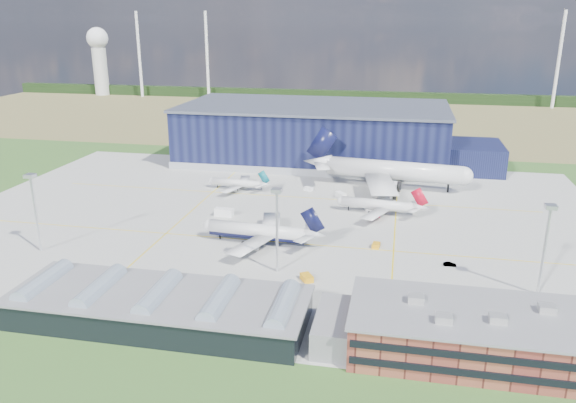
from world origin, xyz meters
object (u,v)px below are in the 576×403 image
at_px(gse_van_b, 341,195).
at_px(gse_tug_c, 261,174).
at_px(hangar, 320,136).
at_px(gse_van_a, 224,212).
at_px(light_mast_west, 34,200).
at_px(gse_van_c, 481,316).
at_px(car_b, 450,264).
at_px(airliner_red, 377,199).
at_px(airliner_navy, 257,224).
at_px(gse_cart_b, 308,189).
at_px(airliner_regional, 236,179).
at_px(light_mast_center, 277,217).
at_px(ops_building, 466,332).
at_px(airliner_widebody, 394,161).
at_px(gse_tug_b, 376,245).
at_px(light_mast_east, 546,235).
at_px(gse_cart_a, 369,209).
at_px(gse_tug_a, 307,278).

bearing_deg(gse_van_b, gse_tug_c, 108.66).
height_order(hangar, gse_van_a, hangar).
distance_m(hangar, light_mast_west, 139.77).
bearing_deg(hangar, gse_van_c, -67.92).
bearing_deg(car_b, gse_van_a, 68.53).
distance_m(gse_van_b, gse_tug_c, 44.38).
bearing_deg(gse_van_b, airliner_red, -84.47).
relative_size(airliner_navy, gse_cart_b, 11.69).
xyz_separation_m(gse_van_b, gse_tug_c, (-36.80, 24.81, -0.45)).
bearing_deg(car_b, airliner_regional, 52.13).
bearing_deg(gse_tug_c, airliner_navy, -77.93).
bearing_deg(light_mast_center, gse_tug_c, 106.56).
relative_size(light_mast_west, gse_cart_b, 7.01).
xyz_separation_m(airliner_red, gse_cart_b, (-27.58, 22.27, -4.49)).
xyz_separation_m(ops_building, airliner_regional, (-76.88, 100.00, -0.56)).
xyz_separation_m(ops_building, gse_van_a, (-72.28, 69.37, -3.44)).
distance_m(airliner_widebody, car_b, 75.14).
height_order(gse_van_a, gse_tug_c, gse_van_a).
xyz_separation_m(airliner_widebody, gse_van_b, (-18.73, -17.81, -9.86)).
xyz_separation_m(gse_van_b, gse_van_c, (40.50, -83.19, 0.01)).
distance_m(airliner_navy, airliner_widebody, 77.28).
height_order(airliner_red, gse_tug_b, airliner_red).
height_order(gse_tug_b, gse_van_a, gse_van_a).
bearing_deg(gse_van_b, car_b, -94.20).
height_order(light_mast_west, airliner_red, light_mast_west).
height_order(hangar, light_mast_east, hangar).
height_order(gse_tug_c, car_b, gse_tug_c).
height_order(airliner_widebody, gse_tug_c, airliner_widebody).
height_order(gse_tug_b, gse_cart_b, gse_cart_b).
bearing_deg(gse_van_c, gse_cart_b, 23.95).
relative_size(light_mast_center, gse_van_a, 3.71).
bearing_deg(gse_tug_b, airliner_regional, 146.33).
xyz_separation_m(gse_tug_b, gse_cart_a, (-4.27, 32.65, 0.01)).
bearing_deg(hangar, car_b, -65.01).
bearing_deg(light_mast_east, gse_cart_b, 132.91).
relative_size(light_mast_center, light_mast_east, 1.00).
height_order(airliner_red, gse_van_a, airliner_red).
height_order(light_mast_west, gse_van_b, light_mast_west).
bearing_deg(gse_van_c, gse_tug_c, 28.67).
bearing_deg(gse_tug_a, gse_van_a, 98.07).
height_order(airliner_navy, gse_cart_a, airliner_navy).
bearing_deg(gse_cart_b, airliner_widebody, -45.77).
relative_size(airliner_widebody, gse_tug_c, 22.42).
xyz_separation_m(gse_cart_a, gse_van_c, (29.34, -70.49, 0.43)).
height_order(ops_building, gse_cart_b, ops_building).
xyz_separation_m(airliner_widebody, gse_tug_b, (-3.31, -63.16, -10.30)).
bearing_deg(gse_tug_b, gse_cart_a, 104.10).
height_order(airliner_regional, gse_van_a, airliner_regional).
bearing_deg(gse_cart_b, airliner_regional, 124.51).
bearing_deg(hangar, gse_tug_b, -72.71).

